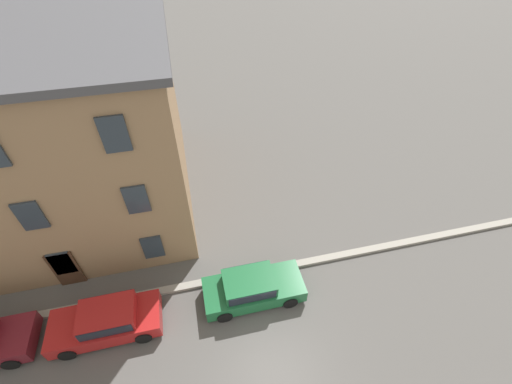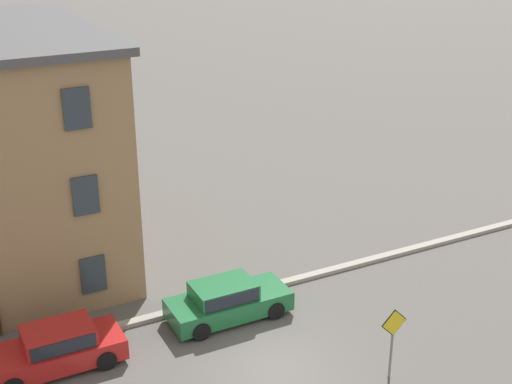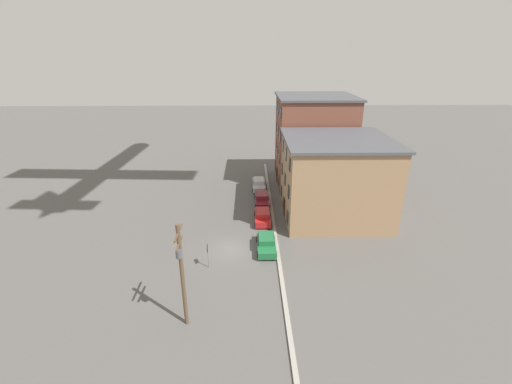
{
  "view_description": "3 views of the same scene",
  "coord_description": "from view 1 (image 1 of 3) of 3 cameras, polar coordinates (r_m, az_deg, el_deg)",
  "views": [
    {
      "loc": [
        -1.71,
        -4.46,
        14.14
      ],
      "look_at": [
        0.03,
        3.03,
        6.83
      ],
      "focal_mm": 24.0,
      "sensor_mm": 36.0,
      "label": 1
    },
    {
      "loc": [
        -9.22,
        -16.68,
        14.04
      ],
      "look_at": [
        0.85,
        2.9,
        4.91
      ],
      "focal_mm": 50.0,
      "sensor_mm": 36.0,
      "label": 2
    },
    {
      "loc": [
        29.82,
        1.75,
        18.57
      ],
      "look_at": [
        -0.26,
        2.35,
        6.19
      ],
      "focal_mm": 24.0,
      "sensor_mm": 36.0,
      "label": 3
    }
  ],
  "objects": [
    {
      "name": "ground_plane",
      "position": [
        14.92,
        2.86,
        -27.91
      ],
      "size": [
        200.0,
        200.0,
        0.0
      ],
      "primitive_type": "plane",
      "color": "#565451"
    },
    {
      "name": "kerb_strip",
      "position": [
        16.76,
        -1.26,
        -13.48
      ],
      "size": [
        56.0,
        0.36,
        0.16
      ],
      "primitive_type": "cube",
      "color": "#9E998E",
      "rests_on": "ground_plane"
    },
    {
      "name": "apartment_midblock",
      "position": [
        19.84,
        -30.15,
        9.2
      ],
      "size": [
        12.13,
        12.21,
        9.51
      ],
      "color": "#9E7A56",
      "rests_on": "ground_plane"
    },
    {
      "name": "car_red",
      "position": [
        16.08,
        -23.63,
        -18.96
      ],
      "size": [
        4.4,
        1.92,
        1.43
      ],
      "color": "#B21E1E",
      "rests_on": "ground_plane"
    },
    {
      "name": "car_green",
      "position": [
        15.6,
        -0.68,
        -15.56
      ],
      "size": [
        4.4,
        1.92,
        1.43
      ],
      "color": "#1E6638",
      "rests_on": "ground_plane"
    }
  ]
}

